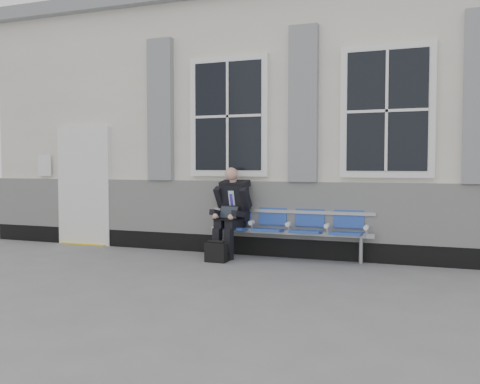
% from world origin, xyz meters
% --- Properties ---
extents(ground, '(70.00, 70.00, 0.00)m').
position_xyz_m(ground, '(0.00, 0.00, 0.00)').
color(ground, slate).
rests_on(ground, ground).
extents(station_building, '(14.40, 4.40, 4.49)m').
position_xyz_m(station_building, '(-0.02, 3.47, 2.22)').
color(station_building, silver).
rests_on(station_building, ground).
extents(bench, '(2.60, 0.47, 0.91)m').
position_xyz_m(bench, '(-1.08, 1.32, 0.55)').
color(bench, '#9EA0A3').
rests_on(bench, ground).
extents(businessman, '(0.60, 0.80, 1.42)m').
position_xyz_m(businessman, '(-1.99, 1.19, 0.77)').
color(businessman, black).
rests_on(businessman, ground).
extents(briefcase, '(0.33, 0.15, 0.33)m').
position_xyz_m(briefcase, '(-2.04, 0.66, 0.15)').
color(briefcase, black).
rests_on(briefcase, ground).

